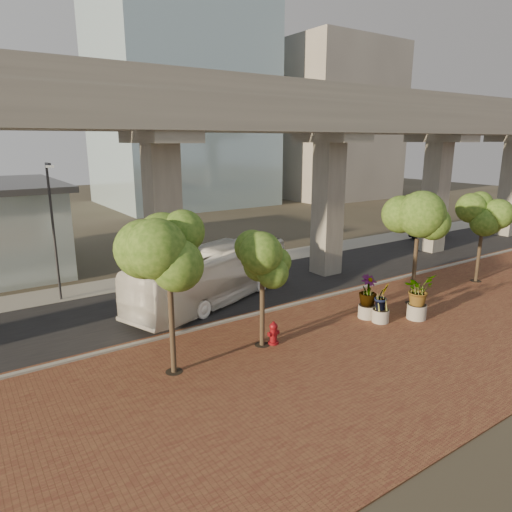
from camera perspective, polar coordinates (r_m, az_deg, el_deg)
ground at (r=27.65m, az=2.24°, el=-5.05°), size 160.00×160.00×0.00m
brick_plaza at (r=22.18m, az=14.78°, el=-10.47°), size 70.00×13.00×0.06m
asphalt_road at (r=29.19m, az=-0.09°, el=-3.94°), size 90.00×8.00×0.04m
curb_strip at (r=26.13m, az=4.85°, el=-6.07°), size 70.00×0.25×0.16m
far_sidewalk at (r=33.69m, az=-5.33°, el=-1.49°), size 90.00×3.00×0.06m
transit_viaduct at (r=27.79m, az=-0.09°, el=10.44°), size 72.00×5.60×12.40m
midrise_block at (r=78.23m, az=9.45°, el=16.15°), size 18.00×16.00×24.00m
transit_bus at (r=26.19m, az=-5.39°, el=-2.50°), size 11.80×6.58×3.23m
parked_car at (r=46.88m, az=20.69°, el=3.00°), size 4.65×2.18×1.47m
fire_hydrant at (r=21.15m, az=2.19°, el=-9.60°), size 0.54×0.49×1.09m
planter_front at (r=25.09m, az=19.64°, el=-4.25°), size 2.20×2.20×2.42m
planter_right at (r=24.49m, az=13.80°, el=-4.43°), size 2.16×2.16×2.31m
planter_left at (r=24.14m, az=15.44°, el=-5.14°), size 1.90×1.90×2.09m
street_tree_far_west at (r=17.54m, az=-10.88°, el=0.09°), size 3.59×3.59×6.52m
street_tree_near_west at (r=19.86m, az=0.81°, el=-0.55°), size 3.12×3.12×5.44m
street_tree_near_east at (r=26.65m, az=19.68°, el=4.37°), size 3.85×3.85×6.66m
street_tree_far_east at (r=32.79m, az=26.57°, el=4.44°), size 3.20×3.20×5.82m
streetlamp_west at (r=28.15m, az=-24.03°, el=3.80°), size 0.39×1.15×7.92m
streetlamp_east at (r=38.61m, az=8.37°, el=7.26°), size 0.38×1.13×7.77m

